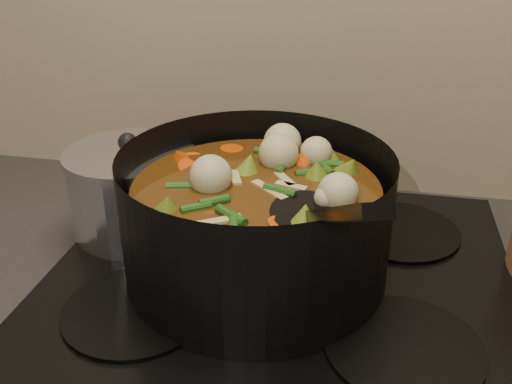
# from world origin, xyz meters

# --- Properties ---
(stovetop) EXTENTS (0.62, 0.54, 0.03)m
(stovetop) POSITION_xyz_m (0.00, 1.93, 0.92)
(stovetop) COLOR black
(stovetop) RESTS_ON counter
(stockpot) EXTENTS (0.39, 0.46, 0.26)m
(stockpot) POSITION_xyz_m (-0.03, 1.91, 1.01)
(stockpot) COLOR black
(stockpot) RESTS_ON stovetop
(saucepan) EXTENTS (0.19, 0.19, 0.16)m
(saucepan) POSITION_xyz_m (-0.24, 1.99, 1.00)
(saucepan) COLOR silver
(saucepan) RESTS_ON stovetop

